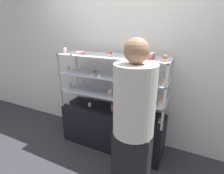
{
  "coord_description": "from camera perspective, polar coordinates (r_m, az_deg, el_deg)",
  "views": [
    {
      "loc": [
        0.98,
        -1.99,
        1.7
      ],
      "look_at": [
        0.0,
        0.0,
        0.93
      ],
      "focal_mm": 28.0,
      "sensor_mm": 36.0,
      "label": 1
    }
  ],
  "objects": [
    {
      "name": "cupcake_10",
      "position": [
        1.99,
        16.64,
        1.59
      ],
      "size": [
        0.05,
        0.05,
        0.07
      ],
      "color": "beige",
      "rests_on": "display_riser_middle"
    },
    {
      "name": "display_riser_lower",
      "position": [
        2.38,
        0.0,
        -2.36
      ],
      "size": [
        1.47,
        0.43,
        0.25
      ],
      "color": "#B7B7BC",
      "rests_on": "display_base"
    },
    {
      "name": "layer_cake_centerpiece",
      "position": [
        2.47,
        1.81,
        -6.43
      ],
      "size": [
        0.19,
        0.19,
        0.1
      ],
      "color": "#C66660",
      "rests_on": "display_base"
    },
    {
      "name": "cupcake_4",
      "position": [
        2.69,
        -13.54,
        0.79
      ],
      "size": [
        0.07,
        0.07,
        0.08
      ],
      "color": "beige",
      "rests_on": "display_riser_lower"
    },
    {
      "name": "price_tag_3",
      "position": [
        2.34,
        -13.18,
        10.61
      ],
      "size": [
        0.04,
        0.0,
        0.04
      ],
      "color": "white",
      "rests_on": "display_riser_upper"
    },
    {
      "name": "donut_glazed",
      "position": [
        2.46,
        -10.39,
        11.11
      ],
      "size": [
        0.13,
        0.13,
        0.04
      ],
      "color": "#EFB2BC",
      "rests_on": "display_riser_upper"
    },
    {
      "name": "cupcake_3",
      "position": [
        2.24,
        15.38,
        -10.54
      ],
      "size": [
        0.05,
        0.05,
        0.06
      ],
      "color": "beige",
      "rests_on": "display_base"
    },
    {
      "name": "customer_figure",
      "position": [
        1.66,
        6.99,
        -11.15
      ],
      "size": [
        0.38,
        0.38,
        1.62
      ],
      "color": "black",
      "rests_on": "ground_plane"
    },
    {
      "name": "cupcake_5",
      "position": [
        2.32,
        -0.45,
        -1.59
      ],
      "size": [
        0.07,
        0.07,
        0.08
      ],
      "color": "#CCB28C",
      "rests_on": "display_riser_lower"
    },
    {
      "name": "cupcake_2",
      "position": [
        2.3,
        7.44,
        -9.14
      ],
      "size": [
        0.05,
        0.05,
        0.06
      ],
      "color": "#CCB28C",
      "rests_on": "display_base"
    },
    {
      "name": "sheet_cake_frosted",
      "position": [
        2.1,
        10.86,
        10.14
      ],
      "size": [
        0.2,
        0.15,
        0.07
      ],
      "color": "#C66660",
      "rests_on": "display_riser_upper"
    },
    {
      "name": "cupcake_9",
      "position": [
        2.15,
        4.42,
        3.68
      ],
      "size": [
        0.05,
        0.05,
        0.07
      ],
      "color": "white",
      "rests_on": "display_riser_middle"
    },
    {
      "name": "display_riser_middle",
      "position": [
        2.3,
        0.0,
        3.55
      ],
      "size": [
        1.47,
        0.43,
        0.25
      ],
      "color": "#B7B7BC",
      "rests_on": "display_riser_lower"
    },
    {
      "name": "display_base",
      "position": [
        2.63,
        0.0,
        -13.23
      ],
      "size": [
        1.47,
        0.43,
        0.59
      ],
      "color": "black",
      "rests_on": "ground_plane"
    },
    {
      "name": "cupcake_13",
      "position": [
        1.94,
        16.89,
        9.01
      ],
      "size": [
        0.06,
        0.06,
        0.07
      ],
      "color": "#CCB28C",
      "rests_on": "display_riser_upper"
    },
    {
      "name": "price_tag_2",
      "position": [
        2.17,
        -4.21,
        3.49
      ],
      "size": [
        0.04,
        0.0,
        0.04
      ],
      "color": "white",
      "rests_on": "display_riser_middle"
    },
    {
      "name": "cupcake_11",
      "position": [
        2.56,
        -15.03,
        11.48
      ],
      "size": [
        0.06,
        0.06,
        0.07
      ],
      "color": "beige",
      "rests_on": "display_riser_upper"
    },
    {
      "name": "cupcake_8",
      "position": [
        2.32,
        -5.74,
        4.78
      ],
      "size": [
        0.05,
        0.05,
        0.07
      ],
      "color": "#CCB28C",
      "rests_on": "display_riser_middle"
    },
    {
      "name": "price_tag_1",
      "position": [
        2.12,
        2.99,
        -4.11
      ],
      "size": [
        0.04,
        0.0,
        0.04
      ],
      "color": "white",
      "rests_on": "display_riser_lower"
    },
    {
      "name": "cupcake_12",
      "position": [
        2.19,
        -0.8,
        10.9
      ],
      "size": [
        0.06,
        0.06,
        0.07
      ],
      "color": "beige",
      "rests_on": "display_riser_upper"
    },
    {
      "name": "display_riser_upper",
      "position": [
        2.25,
        0.0,
        9.81
      ],
      "size": [
        1.47,
        0.43,
        0.25
      ],
      "color": "#B7B7BC",
      "rests_on": "display_riser_middle"
    },
    {
      "name": "price_tag_0",
      "position": [
        2.24,
        2.69,
        -10.08
      ],
      "size": [
        0.04,
        0.0,
        0.04
      ],
      "color": "white",
      "rests_on": "display_base"
    },
    {
      "name": "cupcake_1",
      "position": [
        2.6,
        -7.32,
        -5.7
      ],
      "size": [
        0.05,
        0.05,
        0.06
      ],
      "color": "beige",
      "rests_on": "display_base"
    },
    {
      "name": "cupcake_0",
      "position": [
        2.73,
        -14.01,
        -4.84
      ],
      "size": [
        0.05,
        0.05,
        0.06
      ],
      "color": "white",
      "rests_on": "display_base"
    },
    {
      "name": "cupcake_7",
      "position": [
        2.63,
        -14.19,
        6.03
      ],
      "size": [
        0.05,
        0.05,
        0.07
      ],
      "color": "white",
      "rests_on": "display_riser_middle"
    },
    {
      "name": "ground_plane",
      "position": [
        2.8,
        0.0,
        -18.3
      ],
      "size": [
        20.0,
        20.0,
        0.0
      ],
      "primitive_type": "plane",
      "color": "#2D2D33"
    },
    {
      "name": "cupcake_6",
      "position": [
        2.1,
        15.79,
        -4.63
      ],
      "size": [
        0.07,
        0.07,
        0.08
      ],
      "color": "white",
      "rests_on": "display_riser_lower"
    },
    {
      "name": "back_wall",
      "position": [
        2.58,
        3.57,
        10.2
      ],
      "size": [
        8.0,
        0.05,
        2.6
      ],
      "color": "silver",
      "rests_on": "ground_plane"
    }
  ]
}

